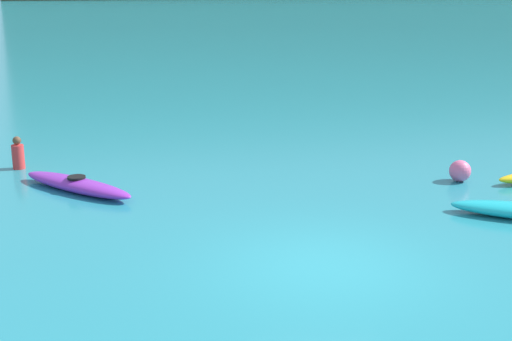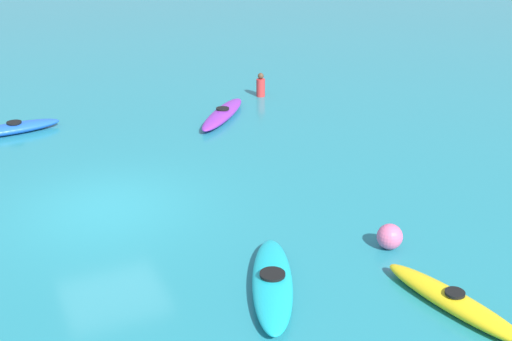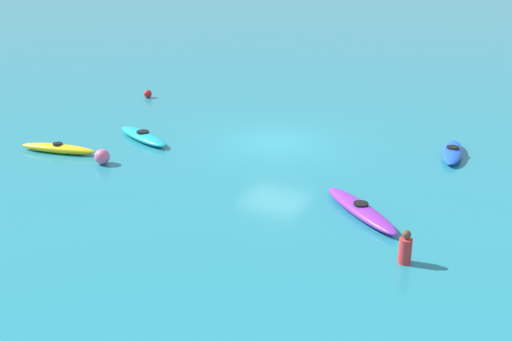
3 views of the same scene
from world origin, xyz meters
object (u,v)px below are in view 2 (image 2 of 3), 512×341
kayak_purple (223,114)px  kayak_cyan (272,283)px  person_near_shore (261,86)px  buoy_pink (390,237)px  kayak_yellow (454,302)px  kayak_blue (15,128)px

kayak_purple → kayak_cyan: bearing=-17.2°
kayak_cyan → person_near_shore: 12.77m
buoy_pink → person_near_shore: size_ratio=0.61×
kayak_yellow → kayak_cyan: bearing=-125.9°
kayak_cyan → buoy_pink: buoy_pink is taller
kayak_blue → kayak_cyan: same height
kayak_cyan → kayak_purple: size_ratio=1.03×
person_near_shore → kayak_cyan: bearing=-24.5°
kayak_purple → person_near_shore: size_ratio=3.55×
kayak_blue → buoy_pink: size_ratio=5.25×
kayak_blue → kayak_yellow: 14.43m
kayak_blue → person_near_shore: (-0.41, 8.68, 0.22)m
kayak_yellow → buoy_pink: 2.29m
kayak_purple → buoy_pink: (9.42, -0.12, 0.11)m
kayak_yellow → buoy_pink: buoy_pink is taller
kayak_blue → kayak_cyan: 11.71m
kayak_yellow → kayak_cyan: 3.25m
kayak_purple → buoy_pink: buoy_pink is taller
kayak_blue → buoy_pink: (10.84, 6.29, 0.11)m
kayak_blue → person_near_shore: bearing=92.7°
kayak_cyan → buoy_pink: 2.93m
kayak_blue → kayak_purple: size_ratio=0.91×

